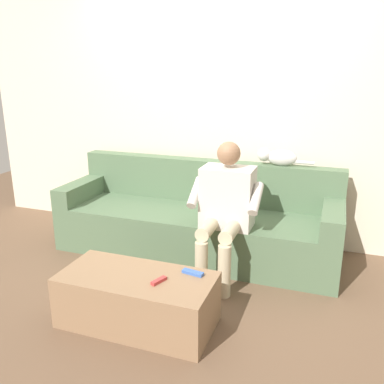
{
  "coord_description": "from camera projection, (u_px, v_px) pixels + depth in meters",
  "views": [
    {
      "loc": [
        -1.15,
        3.24,
        1.65
      ],
      "look_at": [
        0.0,
        0.02,
        0.62
      ],
      "focal_mm": 38.23,
      "sensor_mm": 36.0,
      "label": 1
    }
  ],
  "objects": [
    {
      "name": "ground_plane",
      "position": [
        167.0,
        287.0,
        3.23
      ],
      "size": [
        8.0,
        8.0,
        0.0
      ],
      "primitive_type": "plane",
      "color": "brown"
    },
    {
      "name": "back_wall",
      "position": [
        214.0,
        103.0,
        3.93
      ],
      "size": [
        5.13,
        0.06,
        2.68
      ],
      "primitive_type": "cube",
      "color": "beige",
      "rests_on": "ground"
    },
    {
      "name": "couch",
      "position": [
        197.0,
        223.0,
        3.8
      ],
      "size": [
        2.55,
        0.79,
        0.82
      ],
      "color": "#516B4C",
      "rests_on": "ground"
    },
    {
      "name": "coffee_table",
      "position": [
        137.0,
        300.0,
        2.72
      ],
      "size": [
        1.02,
        0.49,
        0.35
      ],
      "color": "#8C6B4C",
      "rests_on": "ground"
    },
    {
      "name": "person_solo_seated",
      "position": [
        225.0,
        204.0,
        3.25
      ],
      "size": [
        0.57,
        0.58,
        1.11
      ],
      "color": "beige",
      "rests_on": "ground"
    },
    {
      "name": "cat_on_backrest",
      "position": [
        277.0,
        157.0,
        3.65
      ],
      "size": [
        0.5,
        0.12,
        0.16
      ],
      "color": "silver",
      "rests_on": "couch"
    },
    {
      "name": "remote_red",
      "position": [
        159.0,
        281.0,
        2.59
      ],
      "size": [
        0.07,
        0.12,
        0.02
      ],
      "primitive_type": "cube",
      "rotation": [
        0.0,
        0.0,
        1.2
      ],
      "color": "#B73333",
      "rests_on": "coffee_table"
    },
    {
      "name": "remote_blue",
      "position": [
        193.0,
        273.0,
        2.69
      ],
      "size": [
        0.15,
        0.07,
        0.02
      ],
      "primitive_type": "cube",
      "rotation": [
        0.0,
        0.0,
        2.98
      ],
      "color": "#3860B7",
      "rests_on": "coffee_table"
    }
  ]
}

